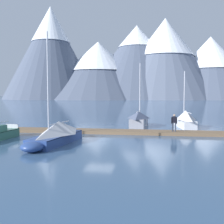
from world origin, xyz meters
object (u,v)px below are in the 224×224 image
at_px(sailboat_second_berth, 56,133).
at_px(person_on_dock, 174,122).
at_px(sailboat_mid_dock_port, 139,119).
at_px(sailboat_mid_dock_starboard, 184,119).

height_order(sailboat_second_berth, person_on_dock, sailboat_second_berth).
bearing_deg(sailboat_second_berth, person_on_dock, 34.55).
xyz_separation_m(sailboat_mid_dock_port, person_on_dock, (3.85, -5.78, 0.38)).
relative_size(sailboat_mid_dock_starboard, person_on_dock, 3.93).
relative_size(sailboat_second_berth, sailboat_mid_dock_port, 1.12).
bearing_deg(sailboat_mid_dock_port, sailboat_second_berth, -114.71).
bearing_deg(person_on_dock, sailboat_mid_dock_starboard, 75.93).
distance_m(sailboat_mid_dock_port, sailboat_mid_dock_starboard, 5.34).
bearing_deg(sailboat_second_berth, sailboat_mid_dock_port, 65.29).
xyz_separation_m(sailboat_second_berth, sailboat_mid_dock_starboard, (11.01, 12.49, 0.14)).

